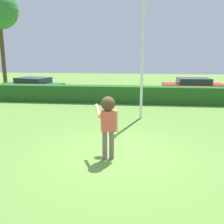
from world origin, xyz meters
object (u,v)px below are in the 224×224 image
Objects in this scene: lamppost at (143,36)px; parked_car_green at (34,85)px; person at (108,118)px; frisbee at (106,118)px; parked_car_red at (193,86)px.

lamppost is 10.12m from parked_car_green.
person is 7.01× the size of frisbee.
lamppost is 1.58× the size of parked_car_red.
parked_car_green is (-7.67, 5.89, -2.99)m from lamppost.
parked_car_green is (-6.61, 10.19, -0.39)m from frisbee.
parked_car_red is (11.34, 0.81, 0.00)m from parked_car_green.
frisbee is 11.97m from parked_car_red.
lamppost reaches higher than frisbee.
lamppost is at bearing 76.12° from frisbee.
parked_car_green is at bearing 142.50° from lamppost.
parked_car_green is at bearing -175.93° from parked_car_red.
frisbee is at bearing -103.88° from lamppost.
parked_car_red is (3.66, 6.69, -2.99)m from lamppost.
person is at bearing -75.93° from frisbee.
person is at bearing -57.76° from parked_car_green.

